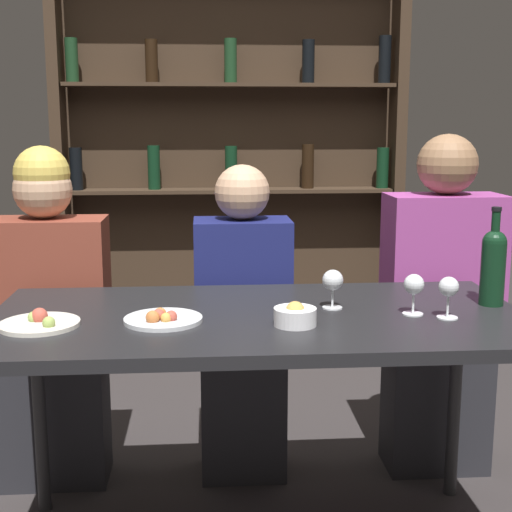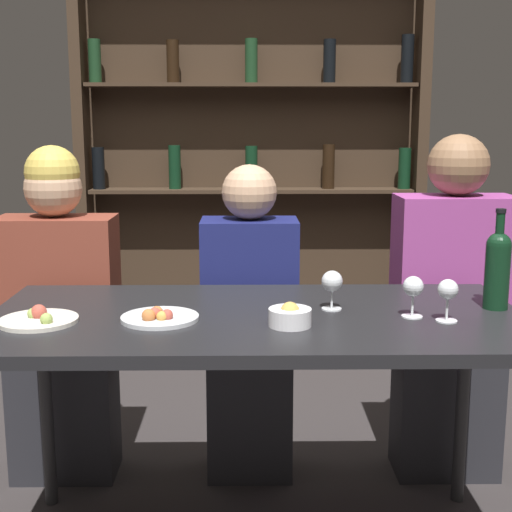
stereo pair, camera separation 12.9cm
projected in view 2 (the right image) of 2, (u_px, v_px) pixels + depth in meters
The scene contains 12 objects.
dining_table at pixel (257, 335), 2.08m from camera, with size 1.56×0.76×0.77m.
wine_rack_wall at pixel (251, 143), 3.95m from camera, with size 1.91×0.21×2.35m.
wine_bottle at pixel (498, 266), 2.11m from camera, with size 0.07×0.07×0.30m.
wine_glass_0 at pixel (448, 292), 1.98m from camera, with size 0.06×0.06×0.12m.
wine_glass_1 at pixel (413, 289), 2.02m from camera, with size 0.06×0.06×0.12m.
wine_glass_2 at pixel (332, 283), 2.10m from camera, with size 0.06×0.06×0.12m.
food_plate_0 at pixel (39, 319), 1.98m from camera, with size 0.22×0.22×0.05m.
food_plate_1 at pixel (159, 317), 2.00m from camera, with size 0.22×0.22×0.04m.
snack_bowl at pixel (290, 316), 1.94m from camera, with size 0.12×0.12×0.07m.
seated_person_left at pixel (60, 322), 2.62m from camera, with size 0.42×0.22×1.24m.
seated_person_center at pixel (250, 332), 2.64m from camera, with size 0.35×0.22×1.18m.
seated_person_right at pixel (450, 318), 2.64m from camera, with size 0.42×0.22×1.28m.
Camera 2 is at (-0.03, -2.00, 1.32)m, focal length 50.00 mm.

